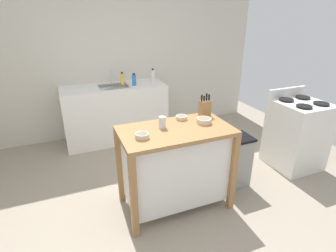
# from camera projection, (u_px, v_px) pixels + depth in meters

# --- Properties ---
(ground_plane) EXTENTS (6.11, 6.11, 0.00)m
(ground_plane) POSITION_uv_depth(u_px,v_px,m) (162.00, 217.00, 2.74)
(ground_plane) COLOR gray
(ground_plane) RESTS_ON ground
(wall_back) EXTENTS (5.11, 0.10, 2.60)m
(wall_back) POSITION_uv_depth(u_px,v_px,m) (109.00, 55.00, 4.22)
(wall_back) COLOR beige
(wall_back) RESTS_ON ground
(kitchen_island) EXTENTS (1.10, 0.61, 0.90)m
(kitchen_island) POSITION_uv_depth(u_px,v_px,m) (175.00, 164.00, 2.73)
(kitchen_island) COLOR #9E7042
(kitchen_island) RESTS_ON ground
(knife_block) EXTENTS (0.11, 0.09, 0.25)m
(knife_block) POSITION_uv_depth(u_px,v_px,m) (205.00, 108.00, 2.86)
(knife_block) COLOR #9E7042
(knife_block) RESTS_ON kitchen_island
(bowl_stoneware_deep) EXTENTS (0.12, 0.12, 0.04)m
(bowl_stoneware_deep) POSITION_uv_depth(u_px,v_px,m) (181.00, 117.00, 2.79)
(bowl_stoneware_deep) COLOR beige
(bowl_stoneware_deep) RESTS_ON kitchen_island
(bowl_ceramic_small) EXTENTS (0.15, 0.15, 0.05)m
(bowl_ceramic_small) POSITION_uv_depth(u_px,v_px,m) (204.00, 121.00, 2.70)
(bowl_ceramic_small) COLOR beige
(bowl_ceramic_small) RESTS_ON kitchen_island
(bowl_ceramic_wide) EXTENTS (0.13, 0.13, 0.05)m
(bowl_ceramic_wide) POSITION_uv_depth(u_px,v_px,m) (142.00, 136.00, 2.38)
(bowl_ceramic_wide) COLOR beige
(bowl_ceramic_wide) RESTS_ON kitchen_island
(drinking_cup) EXTENTS (0.07, 0.07, 0.12)m
(drinking_cup) POSITION_uv_depth(u_px,v_px,m) (162.00, 122.00, 2.57)
(drinking_cup) COLOR silver
(drinking_cup) RESTS_ON kitchen_island
(trash_bin) EXTENTS (0.36, 0.28, 0.63)m
(trash_bin) POSITION_uv_depth(u_px,v_px,m) (234.00, 161.00, 3.14)
(trash_bin) COLOR gray
(trash_bin) RESTS_ON ground
(sink_counter) EXTENTS (1.57, 0.60, 0.89)m
(sink_counter) POSITION_uv_depth(u_px,v_px,m) (116.00, 113.00, 4.25)
(sink_counter) COLOR white
(sink_counter) RESTS_ON ground
(sink_faucet) EXTENTS (0.02, 0.02, 0.22)m
(sink_faucet) POSITION_uv_depth(u_px,v_px,m) (111.00, 77.00, 4.15)
(sink_faucet) COLOR #B7BCC1
(sink_faucet) RESTS_ON sink_counter
(bottle_hand_soap) EXTENTS (0.05, 0.05, 0.19)m
(bottle_hand_soap) POSITION_uv_depth(u_px,v_px,m) (122.00, 79.00, 4.14)
(bottle_hand_soap) COLOR yellow
(bottle_hand_soap) RESTS_ON sink_counter
(bottle_spray_cleaner) EXTENTS (0.06, 0.06, 0.19)m
(bottle_spray_cleaner) POSITION_uv_depth(u_px,v_px,m) (134.00, 80.00, 4.08)
(bottle_spray_cleaner) COLOR blue
(bottle_spray_cleaner) RESTS_ON sink_counter
(bottle_dish_soap) EXTENTS (0.06, 0.06, 0.21)m
(bottle_dish_soap) POSITION_uv_depth(u_px,v_px,m) (153.00, 75.00, 4.31)
(bottle_dish_soap) COLOR white
(bottle_dish_soap) RESTS_ON sink_counter
(stove) EXTENTS (0.60, 0.60, 1.01)m
(stove) POSITION_uv_depth(u_px,v_px,m) (296.00, 134.00, 3.51)
(stove) COLOR white
(stove) RESTS_ON ground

